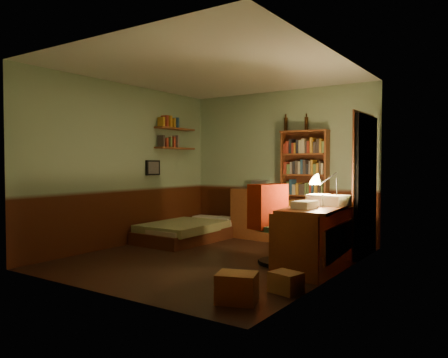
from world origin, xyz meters
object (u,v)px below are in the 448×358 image
Objects in this scene: bed at (189,224)px; cardboard_box_a at (237,288)px; office_chair at (279,226)px; dresser at (261,214)px; desk_lamp at (337,181)px; mini_stereo at (261,184)px; desk at (318,238)px; cardboard_box_b at (286,282)px; bookshelf at (304,187)px.

bed reaches higher than cardboard_box_a.
office_chair is (2.12, -0.79, 0.23)m from bed.
dresser reaches higher than bed.
desk_lamp is 1.68× the size of cardboard_box_a.
mini_stereo is (0.88, 0.95, 0.68)m from bed.
desk is 1.72m from cardboard_box_a.
desk_lamp reaches higher than desk.
mini_stereo reaches higher than bed.
desk_lamp reaches higher than cardboard_box_b.
cardboard_box_b is (0.12, -1.14, -0.29)m from desk.
desk_lamp is at bearing -41.62° from mini_stereo.
dresser reaches higher than desk.
desk_lamp reaches higher than dresser.
office_chair is at bearing -171.30° from desk_lamp.
office_chair is at bearing -84.01° from bookshelf.
office_chair reaches higher than cardboard_box_b.
dresser reaches higher than cardboard_box_a.
dresser is at bearing 115.45° from cardboard_box_a.
mini_stereo is 0.95× the size of cardboard_box_b.
bed is 2.94× the size of desk_lamp.
bookshelf reaches higher than mini_stereo.
cardboard_box_b is at bearing -76.58° from bookshelf.
dresser is 3.60m from cardboard_box_a.
mini_stereo is 0.19× the size of desk.
cardboard_box_a is 0.60m from cardboard_box_b.
dresser is at bearing 127.30° from desk_lamp.
dresser is 0.53× the size of bookshelf.
desk_lamp is at bearing 88.90° from cardboard_box_b.
desk reaches higher than cardboard_box_b.
cardboard_box_b is (1.87, -2.81, -0.85)m from mini_stereo.
mini_stereo is 2.18m from office_chair.
bookshelf is at bearing 103.02° from cardboard_box_a.
office_chair is at bearing 103.37° from cardboard_box_a.
dresser reaches higher than cardboard_box_b.
cardboard_box_a is at bearing -99.63° from desk.
bookshelf reaches higher than office_chair.
bed is at bearing 177.26° from office_chair.
desk is at bearing -41.84° from dresser.
bookshelf is 3.07m from cardboard_box_b.
mini_stereo is 0.45× the size of desk_lamp.
dresser is 0.67× the size of desk.
bed reaches higher than cardboard_box_b.
bed is 1.87× the size of dresser.
desk reaches higher than cardboard_box_a.
desk_lamp is (1.90, -1.41, 0.15)m from mini_stereo.
desk_lamp is 2.11× the size of cardboard_box_b.
bookshelf is 6.30× the size of cardboard_box_b.
cardboard_box_a is (-0.13, -1.69, -0.25)m from desk.
desk_lamp is 1.72m from cardboard_box_b.
desk is 0.77m from desk_lamp.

